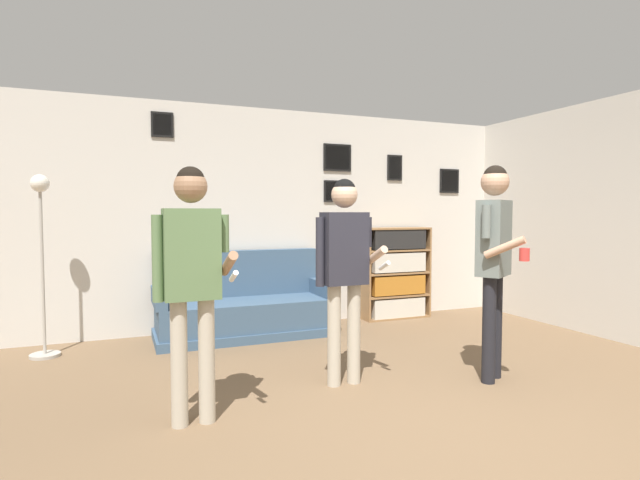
% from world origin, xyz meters
% --- Properties ---
extents(ground_plane, '(20.00, 20.00, 0.00)m').
position_xyz_m(ground_plane, '(0.00, 0.00, 0.00)').
color(ground_plane, brown).
extents(wall_back, '(8.63, 0.08, 2.70)m').
position_xyz_m(wall_back, '(0.01, 3.69, 1.36)').
color(wall_back, beige).
rests_on(wall_back, ground_plane).
extents(wall_right, '(0.06, 6.06, 2.70)m').
position_xyz_m(wall_right, '(3.14, 1.83, 1.35)').
color(wall_right, beige).
rests_on(wall_right, ground_plane).
extents(couch, '(2.00, 0.80, 0.97)m').
position_xyz_m(couch, '(-0.63, 3.28, 0.31)').
color(couch, '#3D5670').
rests_on(couch, ground_plane).
extents(bookshelf, '(0.94, 0.30, 1.22)m').
position_xyz_m(bookshelf, '(1.49, 3.47, 0.61)').
color(bookshelf, olive).
rests_on(bookshelf, ground_plane).
extents(floor_lamp, '(0.28, 0.28, 1.79)m').
position_xyz_m(floor_lamp, '(-2.65, 3.17, 1.11)').
color(floor_lamp, '#ADA89E').
rests_on(floor_lamp, ground_plane).
extents(person_player_foreground_left, '(0.50, 0.46, 1.72)m').
position_xyz_m(person_player_foreground_left, '(-1.51, 1.01, 1.06)').
color(person_player_foreground_left, '#B7AD99').
rests_on(person_player_foreground_left, ground_plane).
extents(person_player_foreground_center, '(0.50, 0.45, 1.69)m').
position_xyz_m(person_player_foreground_center, '(-0.25, 1.35, 1.04)').
color(person_player_foreground_center, '#B7AD99').
rests_on(person_player_foreground_center, ground_plane).
extents(person_watcher_holding_cup, '(0.43, 0.58, 1.81)m').
position_xyz_m(person_watcher_holding_cup, '(0.96, 0.97, 1.13)').
color(person_watcher_holding_cup, black).
rests_on(person_watcher_holding_cup, ground_plane).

